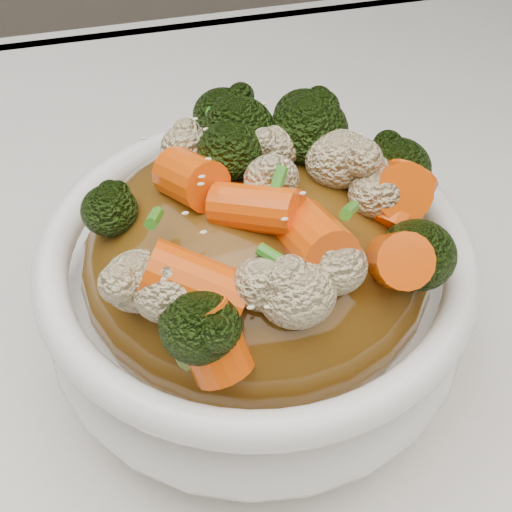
{
  "coord_description": "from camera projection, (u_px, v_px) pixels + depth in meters",
  "views": [
    {
      "loc": [
        -0.02,
        -0.18,
        1.08
      ],
      "look_at": [
        0.04,
        0.06,
        0.82
      ],
      "focal_mm": 55.0,
      "sensor_mm": 36.0,
      "label": 1
    }
  ],
  "objects": [
    {
      "name": "tablecloth",
      "position": [
        201.0,
        487.0,
        0.38
      ],
      "size": [
        1.2,
        0.8,
        0.04
      ],
      "primitive_type": "cube",
      "color": "white",
      "rests_on": "dining_table"
    },
    {
      "name": "bowl",
      "position": [
        256.0,
        299.0,
        0.38
      ],
      "size": [
        0.24,
        0.24,
        0.08
      ],
      "primitive_type": null,
      "rotation": [
        0.0,
        0.0,
        -0.24
      ],
      "color": "white",
      "rests_on": "tablecloth"
    },
    {
      "name": "sauce_base",
      "position": [
        256.0,
        260.0,
        0.36
      ],
      "size": [
        0.19,
        0.19,
        0.09
      ],
      "primitive_type": "ellipsoid",
      "rotation": [
        0.0,
        0.0,
        -0.24
      ],
      "color": "#5D3A0F",
      "rests_on": "bowl"
    },
    {
      "name": "carrots",
      "position": [
        256.0,
        162.0,
        0.32
      ],
      "size": [
        0.19,
        0.19,
        0.05
      ],
      "primitive_type": null,
      "rotation": [
        0.0,
        0.0,
        -0.24
      ],
      "color": "#FB5608",
      "rests_on": "sauce_base"
    },
    {
      "name": "broccoli",
      "position": [
        256.0,
        164.0,
        0.32
      ],
      "size": [
        0.19,
        0.19,
        0.04
      ],
      "primitive_type": null,
      "rotation": [
        0.0,
        0.0,
        -0.24
      ],
      "color": "black",
      "rests_on": "sauce_base"
    },
    {
      "name": "cauliflower",
      "position": [
        256.0,
        167.0,
        0.32
      ],
      "size": [
        0.19,
        0.19,
        0.03
      ],
      "primitive_type": null,
      "rotation": [
        0.0,
        0.0,
        -0.24
      ],
      "color": "beige",
      "rests_on": "sauce_base"
    },
    {
      "name": "scallions",
      "position": [
        256.0,
        160.0,
        0.32
      ],
      "size": [
        0.15,
        0.15,
        0.02
      ],
      "primitive_type": null,
      "rotation": [
        0.0,
        0.0,
        -0.24
      ],
      "color": "#32811D",
      "rests_on": "sauce_base"
    },
    {
      "name": "sesame_seeds",
      "position": [
        256.0,
        160.0,
        0.32
      ],
      "size": [
        0.17,
        0.17,
        0.01
      ],
      "primitive_type": null,
      "rotation": [
        0.0,
        0.0,
        -0.24
      ],
      "color": "beige",
      "rests_on": "sauce_base"
    }
  ]
}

